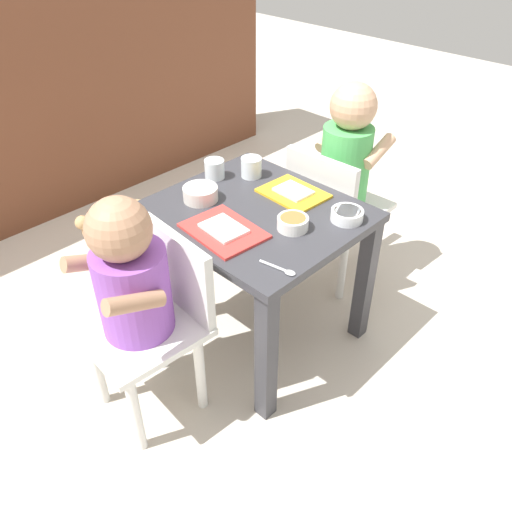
% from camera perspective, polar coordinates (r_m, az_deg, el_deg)
% --- Properties ---
extents(ground_plane, '(7.00, 7.00, 0.00)m').
position_cam_1_polar(ground_plane, '(1.75, 0.00, -7.88)').
color(ground_plane, beige).
extents(kitchen_cabinet_back, '(2.28, 0.34, 0.93)m').
position_cam_1_polar(kitchen_cabinet_back, '(2.46, -22.76, 15.66)').
color(kitchen_cabinet_back, brown).
rests_on(kitchen_cabinet_back, ground).
extents(dining_table, '(0.50, 0.56, 0.46)m').
position_cam_1_polar(dining_table, '(1.52, 0.00, 2.24)').
color(dining_table, '#333338').
rests_on(dining_table, ground).
extents(seated_child_left, '(0.30, 0.30, 0.67)m').
position_cam_1_polar(seated_child_left, '(1.28, -12.91, -3.13)').
color(seated_child_left, silver).
rests_on(seated_child_left, ground).
extents(seated_child_right, '(0.29, 0.29, 0.72)m').
position_cam_1_polar(seated_child_right, '(1.76, 9.45, 9.76)').
color(seated_child_right, silver).
rests_on(seated_child_right, ground).
extents(dog, '(0.42, 0.33, 0.32)m').
position_cam_1_polar(dog, '(1.92, -12.73, 3.46)').
color(dog, tan).
rests_on(dog, ground).
extents(food_tray_left, '(0.17, 0.22, 0.02)m').
position_cam_1_polar(food_tray_left, '(1.38, -3.54, 2.83)').
color(food_tray_left, red).
rests_on(food_tray_left, dining_table).
extents(food_tray_right, '(0.15, 0.19, 0.02)m').
position_cam_1_polar(food_tray_right, '(1.55, 4.09, 6.90)').
color(food_tray_right, gold).
rests_on(food_tray_right, dining_table).
extents(water_cup_left, '(0.06, 0.06, 0.06)m').
position_cam_1_polar(water_cup_left, '(1.64, -0.52, 9.56)').
color(water_cup_left, white).
rests_on(water_cup_left, dining_table).
extents(water_cup_right, '(0.06, 0.06, 0.06)m').
position_cam_1_polar(water_cup_right, '(1.63, -4.55, 9.32)').
color(water_cup_right, white).
rests_on(water_cup_right, dining_table).
extents(cereal_bowl_right_side, '(0.09, 0.09, 0.03)m').
position_cam_1_polar(cereal_bowl_right_side, '(1.44, 9.90, 4.47)').
color(cereal_bowl_right_side, white).
rests_on(cereal_bowl_right_side, dining_table).
extents(veggie_bowl_far, '(0.10, 0.10, 0.04)m').
position_cam_1_polar(veggie_bowl_far, '(1.52, -6.08, 6.84)').
color(veggie_bowl_far, silver).
rests_on(veggie_bowl_far, dining_table).
extents(cereal_bowl_left_side, '(0.08, 0.08, 0.03)m').
position_cam_1_polar(cereal_bowl_left_side, '(1.38, 3.92, 3.59)').
color(cereal_bowl_left_side, white).
rests_on(cereal_bowl_left_side, dining_table).
extents(spoon_by_left_tray, '(0.03, 0.10, 0.01)m').
position_cam_1_polar(spoon_by_left_tray, '(1.24, 2.76, -1.44)').
color(spoon_by_left_tray, silver).
rests_on(spoon_by_left_tray, dining_table).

